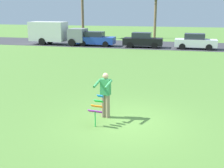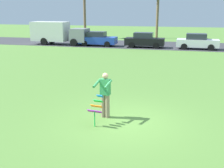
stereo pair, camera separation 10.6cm
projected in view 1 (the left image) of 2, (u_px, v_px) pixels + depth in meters
The scene contains 8 objects.
ground_plane at pixel (125, 122), 10.08m from camera, with size 120.00×120.00×0.00m, color #568438.
road_strip at pixel (165, 45), 31.79m from camera, with size 120.00×8.00×0.01m, color #38383D.
person_kite_flyer at pixel (105, 93), 10.28m from camera, with size 0.61×0.70×1.73m.
kite_held at pixel (97, 107), 9.67m from camera, with size 0.52×0.66×1.04m.
parked_truck_grey_van at pixel (55, 32), 32.10m from camera, with size 6.75×2.25×2.62m.
parked_car_blue at pixel (96, 39), 31.10m from camera, with size 4.22×1.87×1.60m.
parked_car_black at pixel (143, 40), 29.87m from camera, with size 4.23×1.90×1.60m.
parked_car_white at pixel (195, 42), 28.59m from camera, with size 4.25×1.93×1.60m.
Camera 1 is at (1.81, -9.21, 3.96)m, focal length 44.33 mm.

